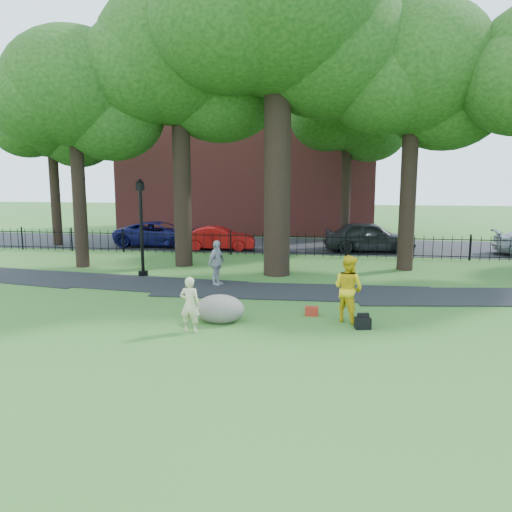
% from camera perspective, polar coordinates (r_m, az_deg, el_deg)
% --- Properties ---
extents(ground, '(120.00, 120.00, 0.00)m').
position_cam_1_polar(ground, '(14.35, -0.79, -7.54)').
color(ground, '#346423').
rests_on(ground, ground).
extents(footpath, '(36.07, 3.85, 0.03)m').
position_cam_1_polar(footpath, '(17.98, 4.43, -4.13)').
color(footpath, black).
rests_on(footpath, ground).
extents(street, '(80.00, 7.00, 0.02)m').
position_cam_1_polar(street, '(29.93, 4.29, 1.21)').
color(street, black).
rests_on(street, ground).
extents(iron_fence, '(44.00, 0.04, 1.20)m').
position_cam_1_polar(iron_fence, '(25.90, 3.61, 1.32)').
color(iron_fence, black).
rests_on(iron_fence, ground).
extents(brick_building, '(18.00, 8.00, 12.00)m').
position_cam_1_polar(brick_building, '(38.12, -0.77, 11.97)').
color(brick_building, brown).
rests_on(brick_building, ground).
extents(big_tree, '(10.08, 8.61, 14.37)m').
position_cam_1_polar(big_tree, '(21.62, 2.97, 25.31)').
color(big_tree, black).
rests_on(big_tree, ground).
extents(tree_row, '(26.82, 7.96, 12.42)m').
position_cam_1_polar(tree_row, '(22.40, 4.33, 19.50)').
color(tree_row, black).
rests_on(tree_row, ground).
extents(woman, '(0.57, 0.39, 1.50)m').
position_cam_1_polar(woman, '(13.38, -7.56, -5.52)').
color(woman, '#CCC18C').
rests_on(woman, ground).
extents(man, '(1.18, 1.15, 1.92)m').
position_cam_1_polar(man, '(14.41, 10.50, -3.69)').
color(man, gold).
rests_on(man, ground).
extents(pedestrian, '(0.75, 1.10, 1.73)m').
position_cam_1_polar(pedestrian, '(18.89, -4.54, -0.81)').
color(pedestrian, '#9C9CA1').
rests_on(pedestrian, ground).
extents(boulder, '(1.65, 1.41, 0.83)m').
position_cam_1_polar(boulder, '(14.35, -4.15, -5.85)').
color(boulder, '#5C594C').
rests_on(boulder, ground).
extents(lamppost, '(0.40, 0.40, 4.02)m').
position_cam_1_polar(lamppost, '(20.95, -12.95, 3.02)').
color(lamppost, black).
rests_on(lamppost, ground).
extents(backpack, '(0.46, 0.34, 0.31)m').
position_cam_1_polar(backpack, '(14.00, 12.10, -7.51)').
color(backpack, black).
rests_on(backpack, ground).
extents(red_bag, '(0.40, 0.27, 0.27)m').
position_cam_1_polar(red_bag, '(15.04, 6.37, -6.28)').
color(red_bag, maroon).
rests_on(red_bag, ground).
extents(red_sedan, '(4.13, 1.80, 1.32)m').
position_cam_1_polar(red_sedan, '(27.98, -4.24, 2.02)').
color(red_sedan, '#B70E0E').
rests_on(red_sedan, ground).
extents(navy_van, '(5.27, 2.45, 1.46)m').
position_cam_1_polar(navy_van, '(29.92, -10.89, 2.48)').
color(navy_van, '#0E0F47').
rests_on(navy_van, ground).
extents(grey_car, '(5.01, 2.24, 1.67)m').
position_cam_1_polar(grey_car, '(27.95, 12.84, 2.17)').
color(grey_car, black).
rests_on(grey_car, ground).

